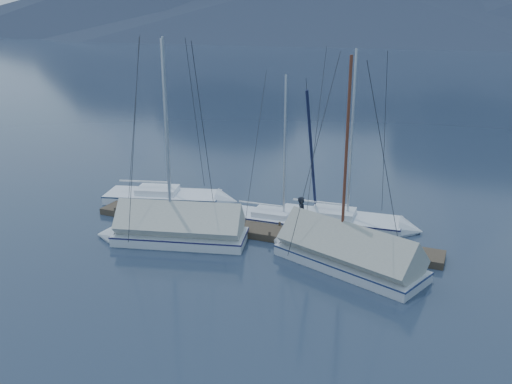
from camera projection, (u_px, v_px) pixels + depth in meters
ground at (240, 249)px, 25.36m from camera, size 1000.00×1000.00×0.00m
dock at (256, 232)px, 27.08m from camera, size 18.00×1.50×0.54m
mooring_posts at (247, 226)px, 27.19m from camera, size 15.12×1.52×0.35m
sailboat_open_left at (180, 199)px, 31.77m from camera, size 8.09×4.20×10.30m
sailboat_open_mid at (292, 222)px, 28.20m from camera, size 6.48×2.76×8.49m
sailboat_open_right at (357, 223)px, 28.00m from camera, size 7.56×3.19×9.83m
sailboat_covered_near at (338, 253)px, 23.68m from camera, size 7.98×4.82×9.95m
sailboat_covered_far at (168, 231)px, 26.09m from camera, size 7.74×3.98×10.41m
person at (302, 214)px, 26.32m from camera, size 0.58×0.73×1.75m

